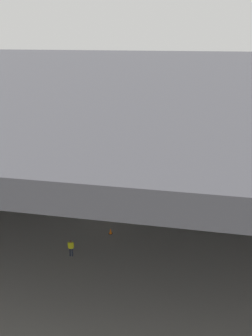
{
  "coord_description": "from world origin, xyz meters",
  "views": [
    {
      "loc": [
        12.22,
        -46.27,
        18.85
      ],
      "look_at": [
        2.42,
        -0.73,
        2.57
      ],
      "focal_mm": 41.13,
      "sensor_mm": 36.0,
      "label": 1
    }
  ],
  "objects_px": {
    "crew_worker_by_stairs": "(97,183)",
    "baggage_tug": "(100,154)",
    "boarding_stairs": "(107,197)",
    "airplane_main": "(136,151)",
    "crew_worker_near_nose": "(71,247)",
    "traffic_cone_orange": "(111,231)"
  },
  "relations": [
    {
      "from": "baggage_tug",
      "to": "crew_worker_near_nose",
      "type": "bearing_deg",
      "value": -79.11
    },
    {
      "from": "crew_worker_near_nose",
      "to": "crew_worker_by_stairs",
      "type": "distance_m",
      "value": 15.42
    },
    {
      "from": "airplane_main",
      "to": "traffic_cone_orange",
      "type": "height_order",
      "value": "airplane_main"
    },
    {
      "from": "boarding_stairs",
      "to": "traffic_cone_orange",
      "type": "distance_m",
      "value": 7.55
    },
    {
      "from": "crew_worker_by_stairs",
      "to": "airplane_main",
      "type": "bearing_deg",
      "value": 61.07
    },
    {
      "from": "boarding_stairs",
      "to": "baggage_tug",
      "type": "distance_m",
      "value": 17.89
    },
    {
      "from": "boarding_stairs",
      "to": "crew_worker_by_stairs",
      "type": "height_order",
      "value": "boarding_stairs"
    },
    {
      "from": "crew_worker_near_nose",
      "to": "baggage_tug",
      "type": "relative_size",
      "value": 0.66
    },
    {
      "from": "airplane_main",
      "to": "crew_worker_near_nose",
      "type": "distance_m",
      "value": 22.21
    },
    {
      "from": "crew_worker_by_stairs",
      "to": "baggage_tug",
      "type": "height_order",
      "value": "crew_worker_by_stairs"
    },
    {
      "from": "boarding_stairs",
      "to": "crew_worker_by_stairs",
      "type": "distance_m",
      "value": 4.08
    },
    {
      "from": "crew_worker_by_stairs",
      "to": "baggage_tug",
      "type": "xyz_separation_m",
      "value": [
        -3.55,
        13.53,
        -0.42
      ]
    },
    {
      "from": "airplane_main",
      "to": "boarding_stairs",
      "type": "xyz_separation_m",
      "value": [
        -1.48,
        -10.12,
        -2.73
      ]
    },
    {
      "from": "boarding_stairs",
      "to": "crew_worker_near_nose",
      "type": "height_order",
      "value": "boarding_stairs"
    },
    {
      "from": "crew_worker_near_nose",
      "to": "crew_worker_by_stairs",
      "type": "bearing_deg",
      "value": 97.44
    },
    {
      "from": "airplane_main",
      "to": "crew_worker_near_nose",
      "type": "height_order",
      "value": "airplane_main"
    },
    {
      "from": "boarding_stairs",
      "to": "baggage_tug",
      "type": "relative_size",
      "value": 1.92
    },
    {
      "from": "airplane_main",
      "to": "crew_worker_near_nose",
      "type": "bearing_deg",
      "value": -94.45
    },
    {
      "from": "traffic_cone_orange",
      "to": "crew_worker_by_stairs",
      "type": "bearing_deg",
      "value": 112.69
    },
    {
      "from": "boarding_stairs",
      "to": "baggage_tug",
      "type": "xyz_separation_m",
      "value": [
        -5.77,
        16.93,
        -0.21
      ]
    },
    {
      "from": "boarding_stairs",
      "to": "traffic_cone_orange",
      "type": "bearing_deg",
      "value": -72.95
    },
    {
      "from": "airplane_main",
      "to": "crew_worker_by_stairs",
      "type": "distance_m",
      "value": 8.07
    }
  ]
}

